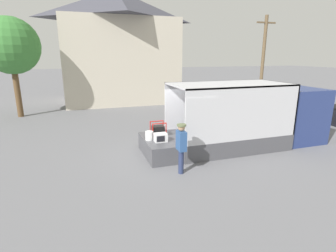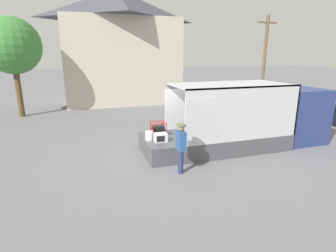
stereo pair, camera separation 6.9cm
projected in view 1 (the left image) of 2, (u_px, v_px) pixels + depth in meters
name	position (u px, v px, depth m)	size (l,w,h in m)	color
ground_plane	(174.00, 153.00, 10.80)	(160.00, 160.00, 0.00)	slate
box_truck	(263.00, 122.00, 11.84)	(7.01, 2.46, 2.79)	navy
tailgate_deck	(159.00, 147.00, 10.53)	(1.23, 2.33, 0.70)	#4C4C51
microwave	(161.00, 137.00, 10.05)	(0.49, 0.36, 0.33)	white
portable_generator	(158.00, 131.00, 10.75)	(0.59, 0.45, 0.59)	black
orange_bucket	(149.00, 136.00, 10.25)	(0.31, 0.31, 0.35)	silver
worker_person	(181.00, 144.00, 8.70)	(0.31, 0.44, 1.73)	navy
house_backdrop	(118.00, 46.00, 22.64)	(9.54, 7.52, 9.18)	beige
utility_pole	(263.00, 58.00, 22.50)	(1.80, 0.28, 7.17)	brown
street_tree	(11.00, 46.00, 16.20)	(3.49, 3.49, 6.25)	brown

